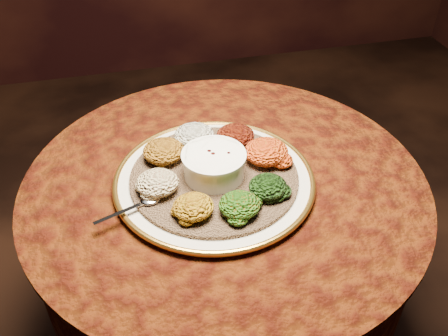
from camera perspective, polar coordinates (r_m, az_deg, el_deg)
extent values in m
cylinder|color=black|center=(1.47, 0.08, -13.02)|extent=(0.12, 0.12, 0.68)
cylinder|color=black|center=(1.21, 0.09, -2.49)|extent=(0.80, 0.80, 0.04)
cylinder|color=#3C1605|center=(1.31, 0.08, -7.24)|extent=(0.93, 0.93, 0.34)
cylinder|color=#3C1605|center=(1.19, 0.09, -1.52)|extent=(0.96, 0.96, 0.01)
cylinder|color=beige|center=(1.17, -1.13, -1.52)|extent=(0.59, 0.59, 0.02)
torus|color=#B8822E|center=(1.16, -1.13, -1.26)|extent=(0.47, 0.47, 0.01)
cylinder|color=#856042|center=(1.16, -1.14, -0.99)|extent=(0.40, 0.40, 0.01)
cylinder|color=white|center=(1.13, -1.16, 0.38)|extent=(0.14, 0.14, 0.06)
cylinder|color=white|center=(1.12, -1.18, 1.48)|extent=(0.15, 0.15, 0.01)
cylinder|color=#571204|center=(1.12, -1.17, 1.12)|extent=(0.12, 0.12, 0.01)
ellipsoid|color=silver|center=(1.09, -8.46, -3.64)|extent=(0.04, 0.03, 0.01)
cube|color=silver|center=(1.08, -11.78, -5.04)|extent=(0.12, 0.05, 0.00)
ellipsoid|color=silver|center=(1.24, -3.43, 3.76)|extent=(0.10, 0.09, 0.05)
ellipsoid|color=black|center=(1.24, 1.30, 3.73)|extent=(0.10, 0.09, 0.05)
ellipsoid|color=#A87B0E|center=(1.18, 4.85, 1.86)|extent=(0.11, 0.10, 0.05)
ellipsoid|color=black|center=(1.10, 5.04, -2.12)|extent=(0.09, 0.08, 0.04)
ellipsoid|color=#AE3A0B|center=(1.05, 1.77, -4.25)|extent=(0.09, 0.08, 0.04)
ellipsoid|color=#AE7F0F|center=(1.05, -3.54, -4.45)|extent=(0.09, 0.08, 0.04)
ellipsoid|color=maroon|center=(1.11, -7.61, -1.70)|extent=(0.09, 0.09, 0.05)
ellipsoid|color=#915B11|center=(1.19, -6.91, 1.94)|extent=(0.10, 0.09, 0.05)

